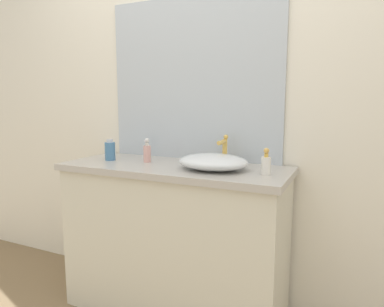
# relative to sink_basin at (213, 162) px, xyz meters

# --- Properties ---
(bathroom_wall_rear) EXTENTS (6.00, 0.06, 2.60)m
(bathroom_wall_rear) POSITION_rel_sink_basin_xyz_m (-0.15, 0.32, 0.35)
(bathroom_wall_rear) COLOR silver
(bathroom_wall_rear) RESTS_ON ground
(vanity_counter) EXTENTS (1.33, 0.52, 0.90)m
(vanity_counter) POSITION_rel_sink_basin_xyz_m (-0.25, 0.02, -0.49)
(vanity_counter) COLOR beige
(vanity_counter) RESTS_ON ground
(wall_mirror_panel) EXTENTS (1.15, 0.01, 1.01)m
(wall_mirror_panel) POSITION_rel_sink_basin_xyz_m (-0.25, 0.28, 0.46)
(wall_mirror_panel) COLOR #B2BCC6
(wall_mirror_panel) RESTS_ON vanity_counter
(sink_basin) EXTENTS (0.38, 0.31, 0.08)m
(sink_basin) POSITION_rel_sink_basin_xyz_m (0.00, 0.00, 0.00)
(sink_basin) COLOR silver
(sink_basin) RESTS_ON vanity_counter
(faucet) EXTENTS (0.03, 0.13, 0.17)m
(faucet) POSITION_rel_sink_basin_xyz_m (0.00, 0.17, 0.06)
(faucet) COLOR #DFB250
(faucet) RESTS_ON vanity_counter
(soap_dispenser) EXTENTS (0.05, 0.05, 0.15)m
(soap_dispenser) POSITION_rel_sink_basin_xyz_m (-0.45, 0.05, 0.02)
(soap_dispenser) COLOR #DBA29A
(soap_dispenser) RESTS_ON vanity_counter
(lotion_bottle) EXTENTS (0.05, 0.05, 0.14)m
(lotion_bottle) POSITION_rel_sink_basin_xyz_m (0.29, -0.01, 0.01)
(lotion_bottle) COLOR white
(lotion_bottle) RESTS_ON vanity_counter
(perfume_bottle) EXTENTS (0.06, 0.06, 0.13)m
(perfume_bottle) POSITION_rel_sink_basin_xyz_m (-0.70, 0.01, 0.02)
(perfume_bottle) COLOR teal
(perfume_bottle) RESTS_ON vanity_counter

